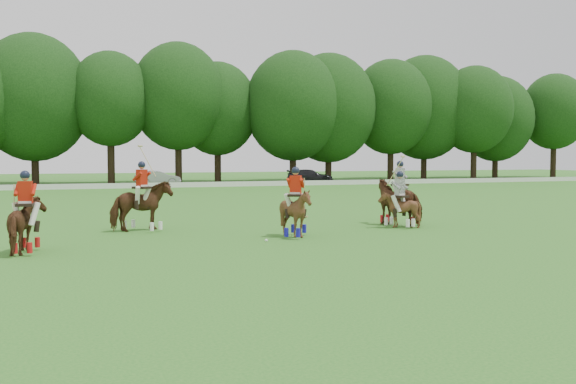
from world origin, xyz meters
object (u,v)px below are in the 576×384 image
object	(u,v)px
polo_stripe_a	(400,201)
polo_stripe_b	(400,208)
polo_ball	(266,240)
polo_red_a	(26,224)
car_mid	(158,178)
car_right	(310,176)
polo_red_c	(296,212)
polo_red_b	(142,206)

from	to	relation	value
polo_stripe_a	polo_stripe_b	bearing A→B (deg)	-120.55
polo_ball	polo_red_a	bearing A→B (deg)	179.42
car_mid	polo_red_a	size ratio (longest dim) A/B	1.81
car_right	polo_ball	bearing A→B (deg)	174.20
polo_red_a	polo_stripe_b	xyz separation A→B (m)	(12.76, 1.94, -0.08)
car_right	polo_stripe_a	bearing A→B (deg)	-179.02
polo_stripe_b	polo_red_c	bearing A→B (deg)	-164.97
car_right	polo_red_a	bearing A→B (deg)	166.58
car_mid	polo_red_b	bearing A→B (deg)	167.66
car_right	polo_red_a	world-z (taller)	polo_red_a
polo_red_a	car_mid	bearing A→B (deg)	76.29
car_right	car_mid	bearing A→B (deg)	108.28
car_right	polo_stripe_b	xyz separation A→B (m)	(-12.26, -38.56, 0.05)
polo_red_c	car_mid	bearing A→B (deg)	87.51
car_right	polo_red_b	distance (m)	42.17
car_mid	polo_ball	size ratio (longest dim) A/B	45.37
polo_stripe_b	car_right	bearing A→B (deg)	72.37
polo_ball	polo_red_c	bearing A→B (deg)	31.28
polo_stripe_b	polo_red_a	bearing A→B (deg)	-171.36
car_right	polo_red_a	distance (m)	47.60
car_mid	polo_red_c	xyz separation A→B (m)	(-1.73, -39.80, 0.15)
car_mid	polo_red_c	distance (m)	39.84
polo_red_c	polo_ball	xyz separation A→B (m)	(-1.27, -0.77, -0.78)
polo_red_b	polo_stripe_a	bearing A→B (deg)	-7.90
polo_ball	polo_stripe_b	bearing A→B (deg)	18.87
polo_red_a	polo_stripe_b	distance (m)	12.90
polo_red_c	polo_stripe_b	distance (m)	4.77
car_mid	polo_stripe_b	bearing A→B (deg)	-178.38
polo_ball	car_right	bearing A→B (deg)	65.92
polo_red_b	polo_stripe_a	xyz separation A→B (m)	(9.60, -1.33, 0.01)
polo_red_b	polo_red_c	bearing A→B (deg)	-37.45
polo_red_b	polo_stripe_a	world-z (taller)	polo_red_b
polo_red_c	polo_ball	bearing A→B (deg)	-148.72
polo_red_c	polo_ball	distance (m)	1.68
polo_red_c	polo_stripe_a	distance (m)	5.53
polo_red_a	polo_red_c	size ratio (longest dim) A/B	0.98
car_mid	polo_stripe_a	world-z (taller)	polo_stripe_a
polo_red_b	polo_stripe_a	size ratio (longest dim) A/B	1.22
polo_stripe_a	car_right	bearing A→B (deg)	72.69
polo_red_c	polo_red_b	bearing A→B (deg)	142.55
polo_stripe_b	car_mid	bearing A→B (deg)	94.27
polo_stripe_b	polo_ball	distance (m)	6.25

